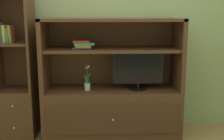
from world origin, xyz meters
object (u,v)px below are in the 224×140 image
object	(u,v)px
potted_plant	(87,85)
upright_book_row	(6,34)
media_console	(112,99)
tv_monitor	(138,70)
magazine_stack	(83,44)
bookshelf_tall	(17,89)

from	to	relation	value
potted_plant	upright_book_row	distance (m)	1.16
media_console	tv_monitor	distance (m)	0.51
magazine_stack	upright_book_row	size ratio (longest dim) A/B	1.37
tv_monitor	upright_book_row	distance (m)	1.67
potted_plant	magazine_stack	xyz separation A→B (m)	(-0.05, 0.07, 0.50)
potted_plant	bookshelf_tall	bearing A→B (deg)	174.87
media_console	magazine_stack	distance (m)	0.79
media_console	bookshelf_tall	distance (m)	1.20
media_console	upright_book_row	bearing A→B (deg)	-179.71
media_console	tv_monitor	world-z (taller)	media_console
media_console	upright_book_row	xyz separation A→B (m)	(-1.28, -0.01, 0.83)
bookshelf_tall	upright_book_row	distance (m)	0.69
bookshelf_tall	potted_plant	bearing A→B (deg)	-5.13
tv_monitor	upright_book_row	bearing A→B (deg)	177.85
media_console	magazine_stack	world-z (taller)	media_console
potted_plant	bookshelf_tall	distance (m)	0.89
potted_plant	magazine_stack	bearing A→B (deg)	126.34
potted_plant	bookshelf_tall	world-z (taller)	bookshelf_tall
tv_monitor	magazine_stack	xyz separation A→B (m)	(-0.68, 0.06, 0.32)
potted_plant	bookshelf_tall	size ratio (longest dim) A/B	0.17
potted_plant	magazine_stack	distance (m)	0.50
potted_plant	upright_book_row	bearing A→B (deg)	175.96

